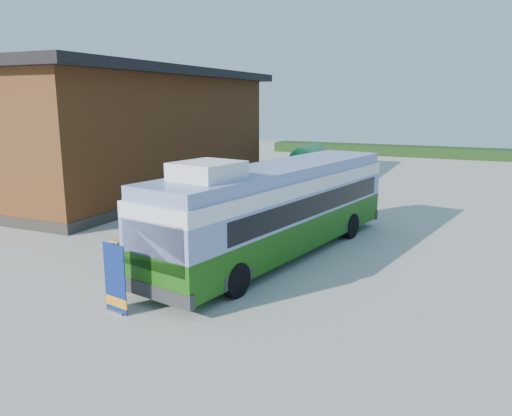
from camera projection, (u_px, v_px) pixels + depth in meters
The scene contains 10 objects.
ground at pixel (200, 255), 18.57m from camera, with size 100.00×100.00×0.00m, color #BCB7AD.
barn at pixel (135, 134), 30.94m from camera, with size 9.60×21.20×7.50m.
hedge at pixel (468, 153), 49.06m from camera, with size 40.00×3.00×1.00m, color #264419.
bus at pixel (278, 206), 18.16m from camera, with size 4.98×12.85×3.86m.
awning at pixel (221, 176), 18.78m from camera, with size 3.25×4.48×0.51m.
banner at pixel (115, 285), 13.35m from camera, with size 0.83×0.29×1.93m.
picnic_table at pixel (130, 243), 17.78m from camera, with size 1.84×1.73×0.85m.
person_a at pixel (166, 219), 20.22m from camera, with size 0.66×0.43×1.81m, color #999999.
person_b at pixel (278, 186), 27.56m from camera, with size 0.94×0.73×1.94m, color #999999.
slurry_tanker at pixel (308, 158), 38.22m from camera, with size 2.03×6.17×2.28m.
Camera 1 is at (9.24, -15.33, 5.64)m, focal length 35.00 mm.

